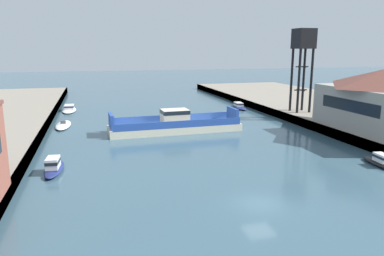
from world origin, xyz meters
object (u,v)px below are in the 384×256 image
(moored_boat_mid_left, at_px, (239,106))
(moored_boat_far_left, at_px, (69,109))
(moored_boat_near_left, at_px, (63,125))
(chain_ferry, at_px, (175,125))
(moored_boat_near_right, at_px, (380,161))
(crane_tower, at_px, (303,47))
(warehouse_shed, at_px, (384,99))
(moored_boat_mid_right, at_px, (54,166))

(moored_boat_mid_left, height_order, moored_boat_far_left, moored_boat_mid_left)
(moored_boat_near_left, bearing_deg, chain_ferry, -26.34)
(chain_ferry, distance_m, moored_boat_near_right, 29.41)
(chain_ferry, distance_m, moored_boat_mid_left, 26.50)
(crane_tower, bearing_deg, moored_boat_mid_left, 112.21)
(moored_boat_far_left, xyz_separation_m, warehouse_shed, (44.75, -37.70, 5.31))
(moored_boat_near_left, xyz_separation_m, crane_tower, (41.99, -4.42, 12.87))
(moored_boat_mid_right, bearing_deg, crane_tower, 25.82)
(chain_ferry, xyz_separation_m, moored_boat_mid_right, (-16.67, -15.81, -0.45))
(moored_boat_near_left, relative_size, warehouse_shed, 0.50)
(warehouse_shed, height_order, crane_tower, crane_tower)
(chain_ferry, distance_m, moored_boat_mid_right, 22.98)
(chain_ferry, xyz_separation_m, moored_boat_near_right, (18.24, -23.07, -0.54))
(moored_boat_near_right, relative_size, crane_tower, 0.35)
(moored_boat_near_right, xyz_separation_m, moored_boat_far_left, (-35.46, 47.94, -0.07))
(chain_ferry, xyz_separation_m, crane_tower, (24.64, 4.18, 12.04))
(chain_ferry, height_order, moored_boat_near_right, chain_ferry)
(moored_boat_near_right, relative_size, warehouse_shed, 0.31)
(moored_boat_mid_left, relative_size, crane_tower, 0.51)
(moored_boat_near_right, height_order, moored_boat_mid_right, moored_boat_mid_right)
(moored_boat_mid_right, bearing_deg, moored_boat_near_right, -11.75)
(moored_boat_near_right, distance_m, moored_boat_mid_left, 41.88)
(moored_boat_mid_left, bearing_deg, warehouse_shed, -74.36)
(moored_boat_mid_right, distance_m, crane_tower, 47.56)
(moored_boat_near_left, xyz_separation_m, moored_boat_mid_left, (36.02, 10.21, 0.22))
(moored_boat_far_left, bearing_deg, moored_boat_near_right, -53.51)
(moored_boat_near_right, bearing_deg, moored_boat_mid_right, 168.25)
(chain_ferry, bearing_deg, moored_boat_near_left, 153.66)
(chain_ferry, relative_size, crane_tower, 1.40)
(moored_boat_mid_right, bearing_deg, moored_boat_near_left, 91.61)
(moored_boat_near_left, height_order, moored_boat_far_left, moored_boat_far_left)
(moored_boat_near_left, distance_m, moored_boat_far_left, 16.28)
(moored_boat_near_left, distance_m, warehouse_shed, 50.03)
(moored_boat_far_left, bearing_deg, warehouse_shed, -40.11)
(chain_ferry, bearing_deg, moored_boat_mid_left, 45.22)
(moored_boat_far_left, distance_m, warehouse_shed, 58.75)
(moored_boat_mid_right, bearing_deg, chain_ferry, 43.48)
(moored_boat_mid_left, bearing_deg, moored_boat_mid_right, -135.59)
(moored_boat_mid_left, height_order, crane_tower, crane_tower)
(moored_boat_mid_right, relative_size, warehouse_shed, 0.37)
(moored_boat_mid_left, relative_size, warehouse_shed, 0.45)
(chain_ferry, bearing_deg, moored_boat_far_left, 124.71)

